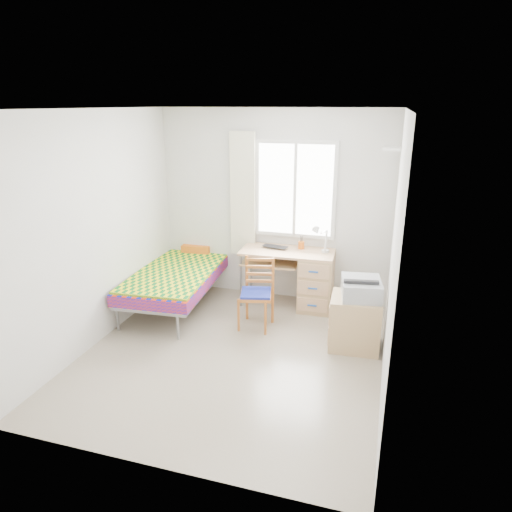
% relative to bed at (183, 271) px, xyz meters
% --- Properties ---
extents(floor, '(3.50, 3.50, 0.00)m').
position_rel_bed_xyz_m(floor, '(1.13, -1.15, -0.45)').
color(floor, '#BCAD93').
rests_on(floor, ground).
extents(ceiling, '(3.50, 3.50, 0.00)m').
position_rel_bed_xyz_m(ceiling, '(1.13, -1.15, 2.15)').
color(ceiling, white).
rests_on(ceiling, wall_back).
extents(wall_back, '(3.20, 0.00, 3.20)m').
position_rel_bed_xyz_m(wall_back, '(1.13, 0.60, 0.85)').
color(wall_back, silver).
rests_on(wall_back, ground).
extents(wall_left, '(0.00, 3.50, 3.50)m').
position_rel_bed_xyz_m(wall_left, '(-0.47, -1.15, 0.85)').
color(wall_left, silver).
rests_on(wall_left, ground).
extents(wall_right, '(0.00, 3.50, 3.50)m').
position_rel_bed_xyz_m(wall_right, '(2.73, -1.15, 0.85)').
color(wall_right, silver).
rests_on(wall_right, ground).
extents(window, '(1.10, 0.04, 1.30)m').
position_rel_bed_xyz_m(window, '(1.43, 0.58, 1.10)').
color(window, white).
rests_on(window, wall_back).
extents(curtain, '(0.35, 0.05, 1.70)m').
position_rel_bed_xyz_m(curtain, '(0.71, 0.53, 1.00)').
color(curtain, white).
rests_on(curtain, wall_back).
extents(floating_shelf, '(0.20, 0.32, 0.03)m').
position_rel_bed_xyz_m(floating_shelf, '(2.62, 0.25, 1.70)').
color(floating_shelf, white).
rests_on(floating_shelf, wall_right).
extents(bed, '(1.13, 2.18, 0.92)m').
position_rel_bed_xyz_m(bed, '(0.00, 0.00, 0.00)').
color(bed, gray).
rests_on(bed, floor).
extents(desk, '(1.26, 0.61, 0.78)m').
position_rel_bed_xyz_m(desk, '(1.74, 0.31, -0.02)').
color(desk, tan).
rests_on(desk, floor).
extents(chair, '(0.45, 0.45, 0.87)m').
position_rel_bed_xyz_m(chair, '(1.20, -0.41, 0.05)').
color(chair, '#AE6821').
rests_on(chair, floor).
extents(cabinet, '(0.59, 0.52, 0.61)m').
position_rel_bed_xyz_m(cabinet, '(2.40, -0.60, -0.14)').
color(cabinet, tan).
rests_on(cabinet, floor).
extents(printer, '(0.49, 0.54, 0.21)m').
position_rel_bed_xyz_m(printer, '(2.44, -0.56, 0.27)').
color(printer, '#A3A6AB').
rests_on(printer, cabinet).
extents(laptop, '(0.38, 0.28, 0.03)m').
position_rel_bed_xyz_m(laptop, '(1.21, 0.33, 0.35)').
color(laptop, black).
rests_on(laptop, desk).
extents(pen_cup, '(0.09, 0.09, 0.10)m').
position_rel_bed_xyz_m(pen_cup, '(1.56, 0.45, 0.38)').
color(pen_cup, orange).
rests_on(pen_cup, desk).
extents(task_lamp, '(0.22, 0.31, 0.39)m').
position_rel_bed_xyz_m(task_lamp, '(1.84, 0.28, 0.57)').
color(task_lamp, white).
rests_on(task_lamp, desk).
extents(book, '(0.22, 0.26, 0.02)m').
position_rel_bed_xyz_m(book, '(1.23, 0.35, 0.14)').
color(book, gray).
rests_on(book, desk).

